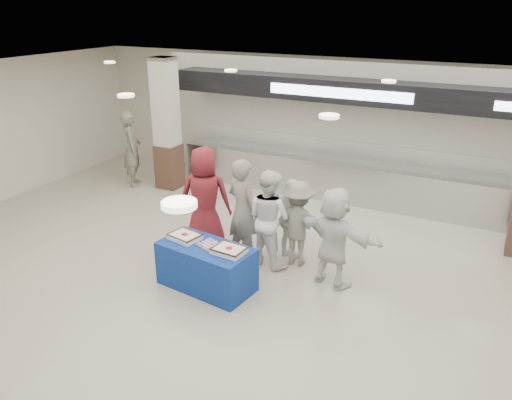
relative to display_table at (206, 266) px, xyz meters
The scene contains 14 objects.
ground 0.91m from the display_table, 40.87° to the right, with size 14.00×14.00×0.00m, color #BCB6A1.
serving_line 4.96m from the display_table, 82.57° to the left, with size 8.70×0.85×2.80m.
column_left 5.10m from the display_table, 132.68° to the left, with size 0.55×0.55×3.20m.
display_table is the anchor object (origin of this frame).
sheet_cake_left 0.62m from the display_table, behind, with size 0.55×0.47×0.10m.
sheet_cake_right 0.62m from the display_table, ahead, with size 0.51×0.42×0.10m.
cupcake_tray 0.41m from the display_table, 23.29° to the left, with size 0.44×0.39×0.06m.
civilian_maroon 1.58m from the display_table, 122.24° to the left, with size 0.97×0.63×1.98m, color maroon.
soldier_a 1.27m from the display_table, 86.11° to the left, with size 0.70×0.46×1.91m, color slate.
chef_tall 1.42m from the display_table, 65.04° to the left, with size 0.85×0.67×1.76m, color white.
chef_short 1.80m from the display_table, 61.82° to the left, with size 0.89×0.37×1.52m, color white.
soldier_b 1.79m from the display_table, 54.13° to the left, with size 1.01×0.58×1.56m, color slate.
civilian_white 2.13m from the display_table, 29.68° to the left, with size 1.58×0.50×1.70m, color white.
soldier_bg 5.48m from the display_table, 141.77° to the left, with size 0.70×0.46×1.91m, color slate.
Camera 1 is at (3.31, -5.47, 4.41)m, focal length 35.00 mm.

